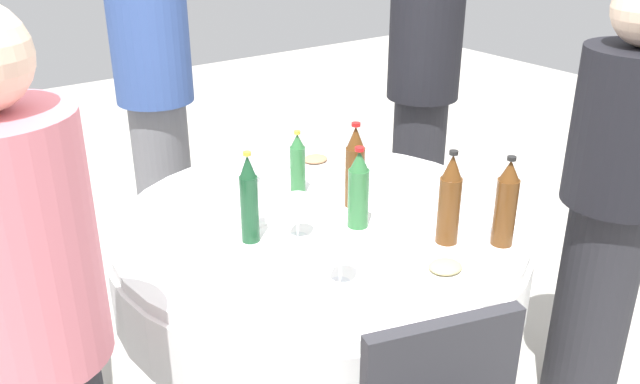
{
  "coord_description": "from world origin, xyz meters",
  "views": [
    {
      "loc": [
        1.21,
        1.65,
        1.76
      ],
      "look_at": [
        0.0,
        0.0,
        0.84
      ],
      "focal_mm": 37.86,
      "sensor_mm": 36.0,
      "label": 1
    }
  ],
  "objects_px": {
    "bottle_green_rear": "(298,164)",
    "person_west": "(34,345)",
    "person_north": "(422,100)",
    "person_near": "(613,204)",
    "bottle_brown_west": "(450,201)",
    "plate_mid": "(378,178)",
    "bottle_dark_green_east": "(249,200)",
    "bottle_brown_north": "(355,168)",
    "plate_right": "(315,162)",
    "bottle_green_far": "(358,190)",
    "wine_glass_rear": "(340,248)",
    "bottle_brown_near": "(506,204)",
    "wine_glass_near": "(297,207)",
    "wine_glass_far": "(246,159)",
    "dining_table": "(320,256)",
    "person_east": "(157,108)",
    "plate_inner": "(445,271)",
    "plate_south": "(242,213)"
  },
  "relations": [
    {
      "from": "bottle_green_rear",
      "to": "person_west",
      "type": "bearing_deg",
      "value": 25.51
    },
    {
      "from": "person_north",
      "to": "person_near",
      "type": "distance_m",
      "value": 1.24
    },
    {
      "from": "bottle_brown_west",
      "to": "plate_mid",
      "type": "height_order",
      "value": "bottle_brown_west"
    },
    {
      "from": "bottle_dark_green_east",
      "to": "bottle_brown_north",
      "type": "relative_size",
      "value": 0.99
    },
    {
      "from": "plate_right",
      "to": "bottle_green_far",
      "type": "bearing_deg",
      "value": 68.76
    },
    {
      "from": "bottle_brown_west",
      "to": "wine_glass_rear",
      "type": "xyz_separation_m",
      "value": [
        0.42,
        -0.0,
        -0.03
      ]
    },
    {
      "from": "person_west",
      "to": "plate_right",
      "type": "bearing_deg",
      "value": -77.6
    },
    {
      "from": "bottle_brown_west",
      "to": "plate_mid",
      "type": "bearing_deg",
      "value": -106.45
    },
    {
      "from": "bottle_brown_near",
      "to": "wine_glass_near",
      "type": "distance_m",
      "value": 0.64
    },
    {
      "from": "wine_glass_far",
      "to": "bottle_green_far",
      "type": "bearing_deg",
      "value": 104.2
    },
    {
      "from": "dining_table",
      "to": "person_near",
      "type": "height_order",
      "value": "person_near"
    },
    {
      "from": "person_north",
      "to": "dining_table",
      "type": "bearing_deg",
      "value": -90.0
    },
    {
      "from": "bottle_brown_north",
      "to": "plate_mid",
      "type": "bearing_deg",
      "value": -150.6
    },
    {
      "from": "bottle_dark_green_east",
      "to": "plate_mid",
      "type": "relative_size",
      "value": 1.29
    },
    {
      "from": "bottle_brown_west",
      "to": "plate_right",
      "type": "height_order",
      "value": "bottle_brown_west"
    },
    {
      "from": "person_near",
      "to": "plate_mid",
      "type": "bearing_deg",
      "value": -113.97
    },
    {
      "from": "person_east",
      "to": "person_near",
      "type": "relative_size",
      "value": 1.05
    },
    {
      "from": "dining_table",
      "to": "person_north",
      "type": "height_order",
      "value": "person_north"
    },
    {
      "from": "plate_inner",
      "to": "person_west",
      "type": "height_order",
      "value": "person_west"
    },
    {
      "from": "bottle_brown_west",
      "to": "plate_inner",
      "type": "height_order",
      "value": "bottle_brown_west"
    },
    {
      "from": "wine_glass_far",
      "to": "person_near",
      "type": "distance_m",
      "value": 1.28
    },
    {
      "from": "person_west",
      "to": "bottle_brown_west",
      "type": "bearing_deg",
      "value": -110.0
    },
    {
      "from": "bottle_green_rear",
      "to": "wine_glass_far",
      "type": "relative_size",
      "value": 1.64
    },
    {
      "from": "wine_glass_far",
      "to": "plate_inner",
      "type": "xyz_separation_m",
      "value": [
        -0.14,
        0.89,
        -0.09
      ]
    },
    {
      "from": "bottle_brown_west",
      "to": "plate_right",
      "type": "distance_m",
      "value": 0.78
    },
    {
      "from": "plate_right",
      "to": "dining_table",
      "type": "bearing_deg",
      "value": 56.11
    },
    {
      "from": "dining_table",
      "to": "bottle_brown_north",
      "type": "height_order",
      "value": "bottle_brown_north"
    },
    {
      "from": "plate_mid",
      "to": "bottle_brown_north",
      "type": "bearing_deg",
      "value": 29.4
    },
    {
      "from": "bottle_brown_near",
      "to": "wine_glass_rear",
      "type": "bearing_deg",
      "value": -11.81
    },
    {
      "from": "bottle_brown_north",
      "to": "person_near",
      "type": "xyz_separation_m",
      "value": [
        -0.59,
        0.62,
        -0.07
      ]
    },
    {
      "from": "wine_glass_near",
      "to": "plate_right",
      "type": "bearing_deg",
      "value": -130.97
    },
    {
      "from": "bottle_green_far",
      "to": "person_north",
      "type": "relative_size",
      "value": 0.17
    },
    {
      "from": "bottle_dark_green_east",
      "to": "person_east",
      "type": "relative_size",
      "value": 0.18
    },
    {
      "from": "person_west",
      "to": "wine_glass_near",
      "type": "bearing_deg",
      "value": -91.81
    },
    {
      "from": "bottle_dark_green_east",
      "to": "bottle_brown_near",
      "type": "height_order",
      "value": "bottle_dark_green_east"
    },
    {
      "from": "wine_glass_near",
      "to": "plate_inner",
      "type": "bearing_deg",
      "value": 115.74
    },
    {
      "from": "bottle_green_rear",
      "to": "wine_glass_far",
      "type": "bearing_deg",
      "value": -54.07
    },
    {
      "from": "wine_glass_rear",
      "to": "person_east",
      "type": "xyz_separation_m",
      "value": [
        -0.12,
        -1.5,
        0.0
      ]
    },
    {
      "from": "plate_south",
      "to": "person_west",
      "type": "xyz_separation_m",
      "value": [
        0.8,
        0.46,
        0.08
      ]
    },
    {
      "from": "bottle_dark_green_east",
      "to": "plate_inner",
      "type": "height_order",
      "value": "bottle_dark_green_east"
    },
    {
      "from": "bottle_green_rear",
      "to": "wine_glass_rear",
      "type": "distance_m",
      "value": 0.64
    },
    {
      "from": "bottle_brown_near",
      "to": "bottle_green_rear",
      "type": "xyz_separation_m",
      "value": [
        0.29,
        -0.7,
        -0.03
      ]
    },
    {
      "from": "wine_glass_far",
      "to": "person_near",
      "type": "xyz_separation_m",
      "value": [
        -0.8,
        0.99,
        -0.03
      ]
    },
    {
      "from": "bottle_green_rear",
      "to": "person_north",
      "type": "xyz_separation_m",
      "value": [
        -0.98,
        -0.37,
        -0.02
      ]
    },
    {
      "from": "wine_glass_near",
      "to": "wine_glass_far",
      "type": "bearing_deg",
      "value": -99.72
    },
    {
      "from": "person_west",
      "to": "wine_glass_far",
      "type": "bearing_deg",
      "value": -70.5
    },
    {
      "from": "plate_mid",
      "to": "bottle_brown_near",
      "type": "bearing_deg",
      "value": 88.27
    },
    {
      "from": "bottle_dark_green_east",
      "to": "bottle_green_far",
      "type": "distance_m",
      "value": 0.36
    },
    {
      "from": "plate_right",
      "to": "person_north",
      "type": "height_order",
      "value": "person_north"
    },
    {
      "from": "bottle_dark_green_east",
      "to": "person_east",
      "type": "xyz_separation_m",
      "value": [
        -0.19,
        -1.14,
        -0.02
      ]
    }
  ]
}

